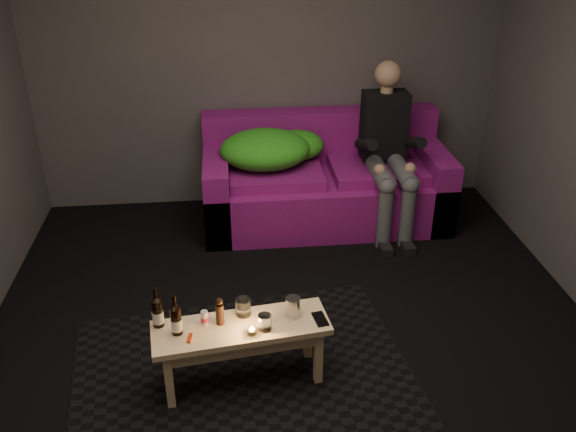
# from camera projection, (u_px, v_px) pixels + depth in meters

# --- Properties ---
(floor) EXTENTS (4.50, 4.50, 0.00)m
(floor) POSITION_uv_depth(u_px,v_px,m) (298.00, 357.00, 3.77)
(floor) COLOR black
(floor) RESTS_ON ground
(room) EXTENTS (4.50, 4.50, 4.50)m
(room) POSITION_uv_depth(u_px,v_px,m) (291.00, 74.00, 3.40)
(room) COLOR silver
(room) RESTS_ON ground
(rug) EXTENTS (2.15, 1.68, 0.01)m
(rug) POSITION_uv_depth(u_px,v_px,m) (243.00, 373.00, 3.63)
(rug) COLOR black
(rug) RESTS_ON floor
(sofa) EXTENTS (2.04, 0.92, 0.88)m
(sofa) POSITION_uv_depth(u_px,v_px,m) (324.00, 183.00, 5.25)
(sofa) COLOR #7F116A
(sofa) RESTS_ON floor
(green_blanket) EXTENTS (0.90, 0.61, 0.31)m
(green_blanket) POSITION_uv_depth(u_px,v_px,m) (270.00, 149.00, 5.04)
(green_blanket) COLOR #248F1A
(green_blanket) RESTS_ON sofa
(person) EXTENTS (0.37, 0.85, 1.36)m
(person) POSITION_uv_depth(u_px,v_px,m) (388.00, 146.00, 4.97)
(person) COLOR black
(person) RESTS_ON sofa
(coffee_table) EXTENTS (1.02, 0.44, 0.41)m
(coffee_table) POSITION_uv_depth(u_px,v_px,m) (241.00, 335.00, 3.43)
(coffee_table) COLOR #EFC78B
(coffee_table) RESTS_ON rug
(beer_bottle_a) EXTENTS (0.06, 0.06, 0.25)m
(beer_bottle_a) POSITION_uv_depth(u_px,v_px,m) (157.00, 312.00, 3.36)
(beer_bottle_a) COLOR black
(beer_bottle_a) RESTS_ON coffee_table
(beer_bottle_b) EXTENTS (0.06, 0.06, 0.25)m
(beer_bottle_b) POSITION_uv_depth(u_px,v_px,m) (176.00, 320.00, 3.30)
(beer_bottle_b) COLOR black
(beer_bottle_b) RESTS_ON coffee_table
(salt_shaker) EXTENTS (0.04, 0.04, 0.08)m
(salt_shaker) POSITION_uv_depth(u_px,v_px,m) (205.00, 317.00, 3.40)
(salt_shaker) COLOR silver
(salt_shaker) RESTS_ON coffee_table
(pepper_mill) EXTENTS (0.06, 0.06, 0.13)m
(pepper_mill) POSITION_uv_depth(u_px,v_px,m) (220.00, 314.00, 3.39)
(pepper_mill) COLOR black
(pepper_mill) RESTS_ON coffee_table
(tumbler_back) EXTENTS (0.10, 0.10, 0.10)m
(tumbler_back) POSITION_uv_depth(u_px,v_px,m) (243.00, 307.00, 3.46)
(tumbler_back) COLOR white
(tumbler_back) RESTS_ON coffee_table
(tealight) EXTENTS (0.06, 0.06, 0.04)m
(tealight) POSITION_uv_depth(u_px,v_px,m) (252.00, 331.00, 3.33)
(tealight) COLOR white
(tealight) RESTS_ON coffee_table
(tumbler_front) EXTENTS (0.09, 0.09, 0.09)m
(tumbler_front) POSITION_uv_depth(u_px,v_px,m) (265.00, 322.00, 3.35)
(tumbler_front) COLOR white
(tumbler_front) RESTS_ON coffee_table
(steel_cup) EXTENTS (0.10, 0.10, 0.12)m
(steel_cup) POSITION_uv_depth(u_px,v_px,m) (293.00, 307.00, 3.46)
(steel_cup) COLOR #ACADB3
(steel_cup) RESTS_ON coffee_table
(smartphone) EXTENTS (0.09, 0.14, 0.01)m
(smartphone) POSITION_uv_depth(u_px,v_px,m) (320.00, 319.00, 3.44)
(smartphone) COLOR black
(smartphone) RESTS_ON coffee_table
(red_lighter) EXTENTS (0.03, 0.08, 0.01)m
(red_lighter) POSITION_uv_depth(u_px,v_px,m) (190.00, 338.00, 3.29)
(red_lighter) COLOR red
(red_lighter) RESTS_ON coffee_table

